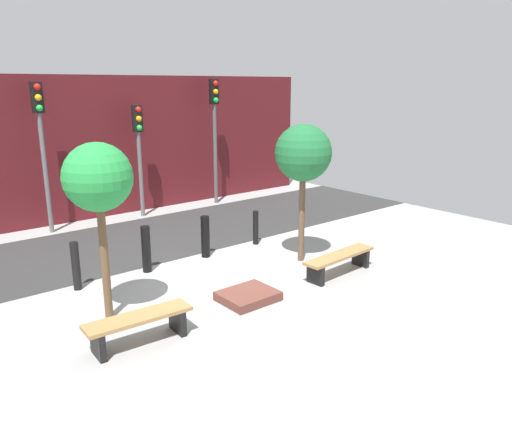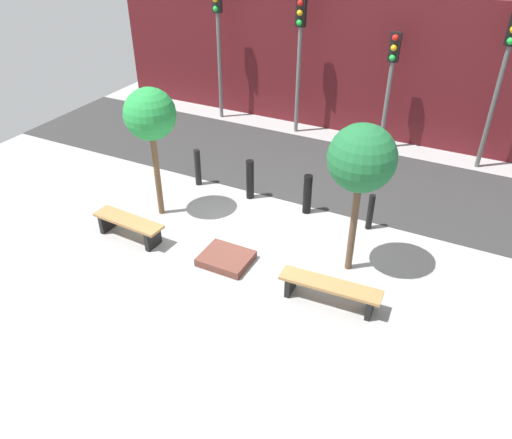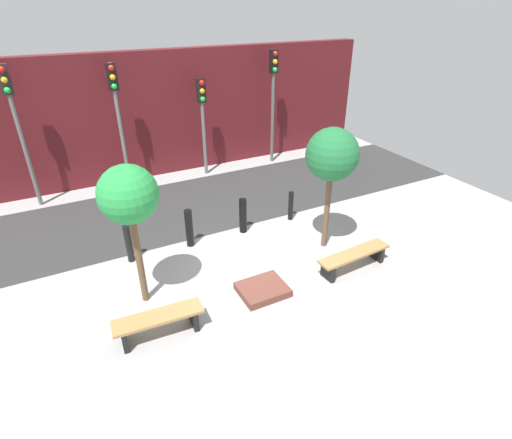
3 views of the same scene
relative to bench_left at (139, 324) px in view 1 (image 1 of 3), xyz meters
The scene contains 15 objects.
ground_plane 2.60m from the bench_left, 26.58° to the left, with size 18.00×18.00×0.00m, color #949494.
road_strip 5.40m from the bench_left, 64.72° to the left, with size 18.00×3.79×0.01m, color #2E2E2E.
building_facade 8.48m from the bench_left, 73.89° to the left, with size 16.20×0.50×4.16m, color #511419.
bench_left is the anchor object (origin of this frame).
bench_right 4.61m from the bench_left, ahead, with size 1.90×0.51×0.45m.
planter_bed 2.33m from the bench_left, ahead, with size 1.01×0.84×0.17m, color brown.
tree_behind_left_bench 2.38m from the bench_left, 90.00° to the left, with size 1.12×1.12×3.03m.
tree_behind_right_bench 5.19m from the bench_left, 14.02° to the left, with size 1.24×1.24×3.08m.
bollard_far_left 2.74m from the bench_left, 89.17° to the left, with size 0.16×0.16×0.97m, color black.
bollard_left 3.14m from the bench_left, 60.45° to the left, with size 0.19×0.19×1.01m, color black.
bollard_center 4.10m from the bench_left, 41.77° to the left, with size 0.20×0.20×0.97m, color black.
bollard_right 5.32m from the bench_left, 30.88° to the left, with size 0.14×0.14×0.86m, color black.
traffic_light_mid_west 7.51m from the bench_left, 82.43° to the left, with size 0.28×0.27×3.96m.
traffic_light_mid_east 8.19m from the bench_left, 62.54° to the left, with size 0.28×0.27×3.32m.
traffic_light_east 9.83m from the bench_left, 47.81° to the left, with size 0.28×0.27×4.05m.
Camera 1 is at (-5.34, -7.68, 3.91)m, focal length 35.00 mm.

